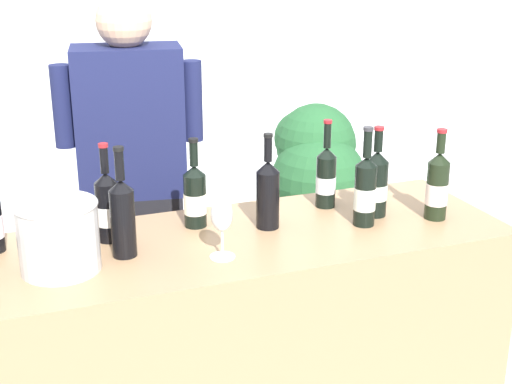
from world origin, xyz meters
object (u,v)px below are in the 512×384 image
object	(u,v)px
wine_bottle_4	(376,183)
potted_shrub	(314,178)
wine_glass	(222,217)
wine_bottle_1	(123,215)
wine_bottle_9	(365,191)
wine_bottle_0	(195,196)
wine_bottle_7	(107,207)
ice_bucket	(59,236)
wine_bottle_3	(437,186)
wine_bottle_8	(268,192)
person_server	(135,207)
wine_bottle_5	(326,177)

from	to	relation	value
wine_bottle_4	potted_shrub	xyz separation A→B (m)	(0.27, 1.07, -0.34)
potted_shrub	wine_glass	bearing A→B (deg)	-125.98
wine_bottle_1	potted_shrub	bearing A→B (deg)	43.34
wine_bottle_9	potted_shrub	xyz separation A→B (m)	(0.35, 1.14, -0.35)
wine_bottle_0	wine_bottle_1	xyz separation A→B (m)	(-0.28, -0.16, 0.03)
wine_bottle_7	wine_glass	distance (m)	0.40
wine_glass	ice_bucket	xyz separation A→B (m)	(-0.48, 0.09, -0.03)
potted_shrub	wine_bottle_3	bearing A→B (deg)	-94.06
wine_bottle_3	wine_bottle_8	size ratio (longest dim) A/B	0.98
wine_bottle_9	person_server	world-z (taller)	person_server
ice_bucket	potted_shrub	xyz separation A→B (m)	(1.37, 1.14, -0.33)
wine_bottle_7	potted_shrub	bearing A→B (deg)	38.97
wine_bottle_4	wine_bottle_8	bearing A→B (deg)	176.00
wine_bottle_7	potted_shrub	size ratio (longest dim) A/B	0.31
wine_bottle_3	wine_bottle_8	xyz separation A→B (m)	(-0.58, 0.13, 0.01)
wine_bottle_1	wine_bottle_4	bearing A→B (deg)	2.11
ice_bucket	potted_shrub	bearing A→B (deg)	39.80
wine_bottle_4	person_server	xyz separation A→B (m)	(-0.74, 0.63, -0.21)
wine_bottle_9	wine_glass	distance (m)	0.55
wine_bottle_0	wine_bottle_9	world-z (taller)	wine_bottle_9
wine_bottle_4	wine_bottle_7	size ratio (longest dim) A/B	0.99
wine_bottle_4	wine_bottle_5	xyz separation A→B (m)	(-0.13, 0.14, -0.01)
wine_bottle_4	wine_bottle_9	xyz separation A→B (m)	(-0.08, -0.07, 0.00)
ice_bucket	wine_bottle_8	bearing A→B (deg)	7.81
wine_glass	ice_bucket	size ratio (longest dim) A/B	0.81
wine_bottle_8	potted_shrub	size ratio (longest dim) A/B	0.31
wine_bottle_9	wine_glass	size ratio (longest dim) A/B	1.76
wine_bottle_8	wine_bottle_7	bearing A→B (deg)	171.61
wine_bottle_7	potted_shrub	xyz separation A→B (m)	(1.20, 0.97, -0.34)
wine_bottle_4	person_server	distance (m)	1.00
wine_bottle_1	ice_bucket	xyz separation A→B (m)	(-0.20, -0.03, -0.03)
wine_bottle_8	wine_glass	world-z (taller)	wine_bottle_8
wine_bottle_5	wine_bottle_8	xyz separation A→B (m)	(-0.27, -0.12, 0.01)
wine_bottle_3	potted_shrub	world-z (taller)	wine_bottle_3
wine_bottle_1	wine_bottle_5	distance (m)	0.80
wine_glass	person_server	world-z (taller)	person_server
wine_bottle_8	wine_glass	size ratio (longest dim) A/B	1.67
wine_bottle_0	wine_bottle_7	world-z (taller)	wine_bottle_7
wine_bottle_8	potted_shrub	world-z (taller)	wine_bottle_8
wine_bottle_0	wine_glass	xyz separation A→B (m)	(0.00, -0.28, 0.02)
wine_bottle_0	wine_bottle_5	world-z (taller)	wine_bottle_5
wine_bottle_4	wine_glass	xyz separation A→B (m)	(-0.62, -0.16, 0.01)
wine_bottle_0	person_server	xyz separation A→B (m)	(-0.11, 0.51, -0.20)
wine_bottle_3	wine_glass	bearing A→B (deg)	-176.26
wine_bottle_0	wine_bottle_1	bearing A→B (deg)	-149.91
wine_bottle_1	wine_glass	size ratio (longest dim) A/B	1.78
wine_bottle_8	person_server	size ratio (longest dim) A/B	0.20
wine_bottle_7	wine_glass	world-z (taller)	wine_bottle_7
wine_bottle_8	potted_shrub	distance (m)	1.29
wine_bottle_0	wine_bottle_3	size ratio (longest dim) A/B	0.96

